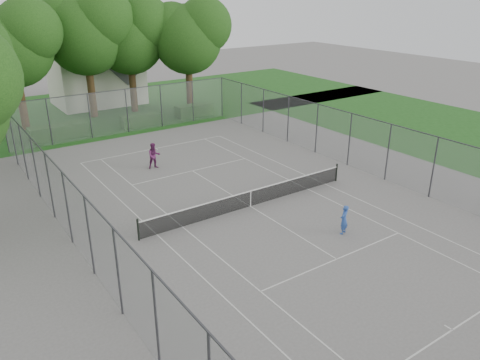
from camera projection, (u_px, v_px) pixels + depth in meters
ground at (251, 206)px, 25.09m from camera, size 120.00×120.00×0.00m
grass_far at (93, 110)px, 44.92m from camera, size 60.00×20.00×0.00m
grass_right at (479, 138)px, 36.60m from camera, size 16.00×40.00×0.00m
court_markings at (251, 206)px, 25.09m from camera, size 11.03×23.83×0.01m
tennis_net at (251, 198)px, 24.90m from camera, size 12.87×0.10×1.10m
perimeter_fence at (251, 175)px, 24.40m from camera, size 18.08×34.08×3.52m
tree_far_left at (12, 40)px, 36.17m from camera, size 7.19×6.57×10.34m
tree_far_midleft at (85, 28)px, 39.75m from camera, size 7.77×7.09×11.17m
tree_far_midright at (130, 33)px, 41.77m from camera, size 7.23×6.60×10.39m
tree_far_right at (189, 34)px, 42.20m from camera, size 7.14×6.52×10.26m
hedge_left at (59, 132)px, 36.23m from camera, size 4.34×1.30×1.09m
hedge_mid at (140, 120)px, 39.46m from camera, size 3.26×0.93×1.02m
hedge_right at (194, 110)px, 42.71m from camera, size 3.41×1.25×1.02m
house at (95, 62)px, 46.07m from camera, size 8.15×6.32×10.15m
girl_player at (344, 220)px, 22.08m from camera, size 0.62×0.51×1.46m
woman_player at (154, 156)px, 30.12m from camera, size 0.91×0.76×1.70m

